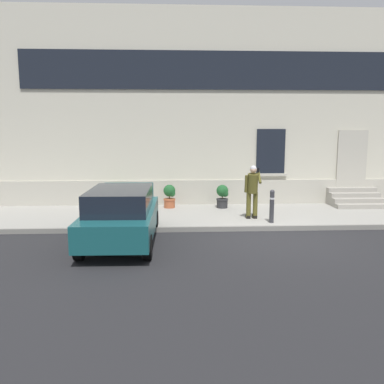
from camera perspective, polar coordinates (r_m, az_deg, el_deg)
ground_plane at (r=11.63m, az=11.67°, el=-6.49°), size 80.00×80.00×0.00m
sidewalk at (r=14.27m, az=8.89°, el=-3.26°), size 24.00×3.60×0.15m
curb_edge at (r=12.50m, az=10.61°, el=-5.04°), size 24.00×0.12×0.15m
building_facade at (r=16.42m, az=7.46°, el=11.17°), size 24.00×1.52×7.50m
entrance_stoop at (r=16.74m, az=21.91°, el=-0.92°), size 1.91×1.28×0.64m
hatchback_car_teal at (r=10.93m, az=-9.94°, el=-3.18°), size 1.85×4.10×1.50m
bollard_near_person at (r=12.80m, az=11.19°, el=-1.80°), size 0.15×0.15×1.04m
person_on_phone at (r=13.20m, az=8.52°, el=0.51°), size 0.51×0.49×1.75m
planter_cream at (r=15.40m, az=-10.46°, el=-0.40°), size 0.44×0.44×0.86m
planter_terracotta at (r=15.02m, az=-3.17°, el=-0.51°), size 0.44×0.44×0.86m
planter_charcoal at (r=15.01m, az=4.32°, el=-0.52°), size 0.44×0.44×0.86m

